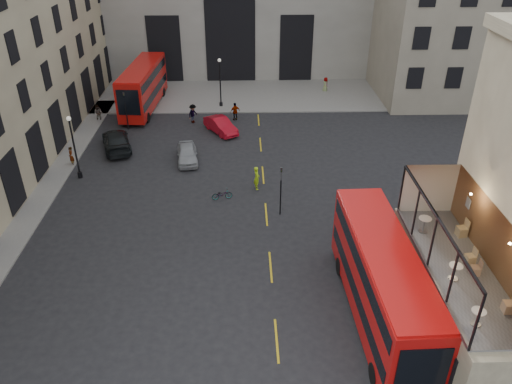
{
  "coord_description": "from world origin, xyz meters",
  "views": [
    {
      "loc": [
        -3.56,
        -18.29,
        19.58
      ],
      "look_at": [
        -2.8,
        10.1,
        3.0
      ],
      "focal_mm": 35.0,
      "sensor_mm": 36.0,
      "label": 1
    }
  ],
  "objects_px": {
    "car_b": "(221,126)",
    "cafe_table_far": "(425,223)",
    "bus_near": "(382,280)",
    "pedestrian_d": "(325,85)",
    "cafe_chair_b": "(470,259)",
    "pedestrian_b": "(193,114)",
    "cafe_table_near": "(478,315)",
    "street_lamp_b": "(220,86)",
    "cafe_table_mid": "(455,270)",
    "car_a": "(187,154)",
    "street_lamp_a": "(75,151)",
    "traffic_light_far": "(125,106)",
    "cyclist": "(257,178)",
    "traffic_light_near": "(281,185)",
    "cafe_chair_d": "(462,231)",
    "bicycle": "(222,194)",
    "pedestrian_c": "(235,112)",
    "car_c": "(116,141)",
    "pedestrian_e": "(71,156)",
    "cafe_chair_a": "(509,307)",
    "cafe_chair_c": "(476,270)",
    "pedestrian_a": "(98,113)",
    "bus_far": "(143,85)"
  },
  "relations": [
    {
      "from": "car_c",
      "to": "cafe_table_far",
      "type": "xyz_separation_m",
      "value": [
        20.9,
        -20.35,
        4.33
      ]
    },
    {
      "from": "car_a",
      "to": "cafe_table_mid",
      "type": "distance_m",
      "value": 26.29
    },
    {
      "from": "car_b",
      "to": "pedestrian_c",
      "type": "relative_size",
      "value": 2.38
    },
    {
      "from": "street_lamp_b",
      "to": "car_b",
      "type": "xyz_separation_m",
      "value": [
        0.22,
        -7.08,
        -1.67
      ]
    },
    {
      "from": "car_a",
      "to": "cafe_chair_b",
      "type": "bearing_deg",
      "value": -60.32
    },
    {
      "from": "cafe_chair_b",
      "to": "cafe_chair_d",
      "type": "relative_size",
      "value": 0.89
    },
    {
      "from": "car_b",
      "to": "traffic_light_far",
      "type": "bearing_deg",
      "value": 141.31
    },
    {
      "from": "bus_near",
      "to": "pedestrian_d",
      "type": "height_order",
      "value": "bus_near"
    },
    {
      "from": "car_c",
      "to": "bicycle",
      "type": "xyz_separation_m",
      "value": [
        9.86,
        -9.14,
        -0.41
      ]
    },
    {
      "from": "pedestrian_b",
      "to": "cafe_table_near",
      "type": "bearing_deg",
      "value": -122.4
    },
    {
      "from": "bus_far",
      "to": "cafe_table_near",
      "type": "height_order",
      "value": "cafe_table_near"
    },
    {
      "from": "pedestrian_e",
      "to": "cafe_chair_a",
      "type": "xyz_separation_m",
      "value": [
        25.73,
        -23.13,
        4.01
      ]
    },
    {
      "from": "car_a",
      "to": "car_c",
      "type": "bearing_deg",
      "value": 150.66
    },
    {
      "from": "cafe_chair_b",
      "to": "pedestrian_b",
      "type": "bearing_deg",
      "value": 118.46
    },
    {
      "from": "street_lamp_b",
      "to": "pedestrian_a",
      "type": "height_order",
      "value": "street_lamp_b"
    },
    {
      "from": "traffic_light_near",
      "to": "cafe_chair_d",
      "type": "relative_size",
      "value": 3.96
    },
    {
      "from": "bus_near",
      "to": "cafe_table_near",
      "type": "xyz_separation_m",
      "value": [
        2.33,
        -5.13,
        2.42
      ]
    },
    {
      "from": "car_b",
      "to": "cafe_table_far",
      "type": "distance_m",
      "value": 26.91
    },
    {
      "from": "pedestrian_a",
      "to": "cafe_chair_a",
      "type": "height_order",
      "value": "cafe_chair_a"
    },
    {
      "from": "cafe_chair_d",
      "to": "street_lamp_b",
      "type": "bearing_deg",
      "value": 113.46
    },
    {
      "from": "street_lamp_b",
      "to": "cafe_chair_c",
      "type": "height_order",
      "value": "cafe_chair_c"
    },
    {
      "from": "pedestrian_b",
      "to": "cafe_table_near",
      "type": "xyz_separation_m",
      "value": [
        14.5,
        -33.15,
        4.12
      ]
    },
    {
      "from": "pedestrian_d",
      "to": "cafe_table_mid",
      "type": "distance_m",
      "value": 39.76
    },
    {
      "from": "traffic_light_far",
      "to": "street_lamp_b",
      "type": "bearing_deg",
      "value": 33.69
    },
    {
      "from": "bus_near",
      "to": "cafe_table_far",
      "type": "distance_m",
      "value": 3.7
    },
    {
      "from": "cyclist",
      "to": "street_lamp_b",
      "type": "bearing_deg",
      "value": 3.25
    },
    {
      "from": "pedestrian_d",
      "to": "cafe_chair_b",
      "type": "height_order",
      "value": "cafe_chair_b"
    },
    {
      "from": "pedestrian_d",
      "to": "cafe_chair_b",
      "type": "relative_size",
      "value": 2.01
    },
    {
      "from": "car_a",
      "to": "street_lamp_a",
      "type": "bearing_deg",
      "value": -169.86
    },
    {
      "from": "pedestrian_b",
      "to": "cafe_table_far",
      "type": "bearing_deg",
      "value": -117.41
    },
    {
      "from": "traffic_light_far",
      "to": "street_lamp_b",
      "type": "height_order",
      "value": "street_lamp_b"
    },
    {
      "from": "street_lamp_b",
      "to": "pedestrian_a",
      "type": "distance_m",
      "value": 13.04
    },
    {
      "from": "car_b",
      "to": "pedestrian_d",
      "type": "distance_m",
      "value": 16.82
    },
    {
      "from": "cyclist",
      "to": "pedestrian_d",
      "type": "relative_size",
      "value": 1.12
    },
    {
      "from": "street_lamp_a",
      "to": "cafe_chair_a",
      "type": "relative_size",
      "value": 6.06
    },
    {
      "from": "pedestrian_b",
      "to": "cafe_table_near",
      "type": "distance_m",
      "value": 36.41
    },
    {
      "from": "traffic_light_far",
      "to": "cyclist",
      "type": "distance_m",
      "value": 17.49
    },
    {
      "from": "bicycle",
      "to": "cafe_chair_b",
      "type": "height_order",
      "value": "cafe_chair_b"
    },
    {
      "from": "street_lamp_b",
      "to": "cafe_chair_b",
      "type": "height_order",
      "value": "cafe_chair_b"
    },
    {
      "from": "bicycle",
      "to": "cafe_table_far",
      "type": "height_order",
      "value": "cafe_table_far"
    },
    {
      "from": "cafe_chair_c",
      "to": "cafe_chair_a",
      "type": "bearing_deg",
      "value": -81.08
    },
    {
      "from": "cyclist",
      "to": "pedestrian_e",
      "type": "height_order",
      "value": "cyclist"
    },
    {
      "from": "car_b",
      "to": "car_c",
      "type": "distance_m",
      "value": 9.99
    },
    {
      "from": "cafe_table_mid",
      "to": "cafe_chair_c",
      "type": "relative_size",
      "value": 0.99
    },
    {
      "from": "street_lamp_a",
      "to": "bus_near",
      "type": "relative_size",
      "value": 0.45
    },
    {
      "from": "cafe_table_mid",
      "to": "cafe_chair_d",
      "type": "relative_size",
      "value": 0.81
    },
    {
      "from": "cafe_table_mid",
      "to": "cafe_chair_a",
      "type": "distance_m",
      "value": 2.64
    },
    {
      "from": "cyclist",
      "to": "pedestrian_d",
      "type": "bearing_deg",
      "value": -28.24
    },
    {
      "from": "traffic_light_near",
      "to": "car_c",
      "type": "relative_size",
      "value": 0.67
    },
    {
      "from": "traffic_light_near",
      "to": "cyclist",
      "type": "height_order",
      "value": "traffic_light_near"
    }
  ]
}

